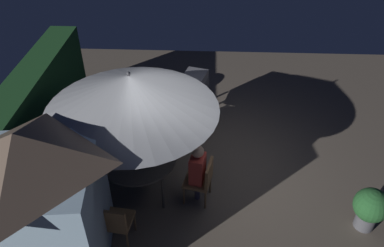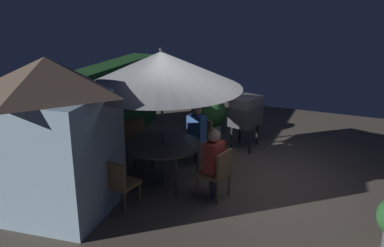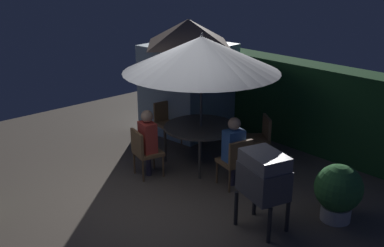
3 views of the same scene
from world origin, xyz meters
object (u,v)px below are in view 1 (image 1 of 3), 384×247
chair_far_side (160,129)px  person_in_red (198,167)px  chair_near_shed (202,179)px  chair_toward_house (116,222)px  garden_shed (37,203)px  patio_table (138,159)px  chair_toward_hedge (97,142)px  potted_plant_by_shed (154,87)px  potted_plant_by_grill (370,207)px  person_in_blue (158,122)px  bbq_grill (194,88)px  patio_umbrella (130,93)px

chair_far_side → person_in_red: person_in_red is taller
chair_near_shed → chair_toward_house: 1.69m
garden_shed → patio_table: garden_shed is taller
chair_toward_hedge → chair_toward_house: (-1.96, -0.78, 0.00)m
chair_far_side → potted_plant_by_shed: bearing=11.4°
potted_plant_by_grill → person_in_blue: 4.19m
chair_toward_hedge → chair_toward_house: 2.11m
bbq_grill → person_in_blue: size_ratio=0.95×
patio_umbrella → bbq_grill: (2.28, -0.93, -1.30)m
patio_table → person_in_red: size_ratio=1.12×
patio_umbrella → chair_toward_house: patio_umbrella is taller
chair_far_side → chair_toward_house: same height
person_in_red → chair_far_side: bearing=31.1°
patio_table → patio_umbrella: 1.44m
potted_plant_by_shed → person_in_red: size_ratio=0.71×
garden_shed → chair_toward_hedge: garden_shed is taller
garden_shed → person_in_blue: size_ratio=2.03×
chair_near_shed → chair_far_side: same height
bbq_grill → chair_toward_house: size_ratio=1.33×
chair_near_shed → person_in_blue: size_ratio=0.71×
chair_near_shed → potted_plant_by_shed: same height
chair_toward_hedge → bbq_grill: bearing=-49.8°
chair_toward_house → potted_plant_by_shed: size_ratio=1.00×
garden_shed → patio_umbrella: bearing=-35.0°
bbq_grill → potted_plant_by_grill: (-3.03, -3.08, -0.37)m
chair_toward_house → person_in_red: person_in_red is taller
garden_shed → person_in_red: size_ratio=2.03×
patio_umbrella → potted_plant_by_grill: patio_umbrella is taller
patio_umbrella → person_in_blue: 1.75m
potted_plant_by_shed → person_in_blue: person_in_blue is taller
chair_toward_hedge → person_in_red: (-0.92, -2.05, 0.26)m
patio_table → patio_umbrella: patio_umbrella is taller
patio_table → chair_toward_house: 1.30m
garden_shed → patio_umbrella: 2.15m
potted_plant_by_shed → chair_far_side: bearing=-168.6°
chair_far_side → person_in_red: size_ratio=0.71×
patio_table → person_in_red: person_in_red is taller
chair_near_shed → chair_toward_house: (-1.02, 1.35, 0.00)m
chair_far_side → chair_toward_house: 2.46m
patio_table → person_in_red: bearing=-102.1°
chair_near_shed → person_in_red: bearing=77.9°
patio_table → chair_near_shed: bearing=-102.1°
bbq_grill → person_in_blue: 1.39m
person_in_blue → chair_near_shed: bearing=-144.6°
bbq_grill → potted_plant_by_grill: bearing=-134.6°
patio_umbrella → person_in_blue: size_ratio=2.30×
patio_umbrella → potted_plant_by_shed: patio_umbrella is taller
potted_plant_by_grill → person_in_red: (0.51, 2.91, 0.30)m
bbq_grill → garden_shed: bearing=152.1°
patio_table → patio_umbrella: bearing=0.0°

